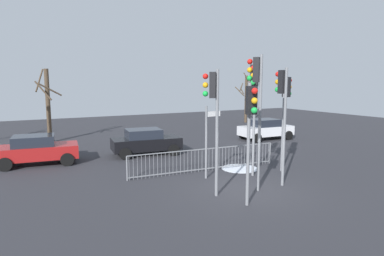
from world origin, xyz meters
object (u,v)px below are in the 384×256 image
(traffic_light_foreground_left, at_px, (286,101))
(traffic_light_mid_left, at_px, (282,100))
(traffic_light_rear_right, at_px, (251,117))
(car_white_near, at_px, (265,129))
(traffic_light_foreground_right, at_px, (257,93))
(car_black_far, at_px, (146,141))
(car_red_mid, at_px, (37,149))
(direction_sign_post, at_px, (207,138))
(traffic_light_mid_right, at_px, (254,94))
(traffic_light_rear_left, at_px, (213,104))
(bare_tree_left, at_px, (48,104))
(bare_tree_centre, at_px, (246,97))

(traffic_light_foreground_left, bearing_deg, traffic_light_mid_left, -61.05)
(traffic_light_rear_right, bearing_deg, car_white_near, -116.67)
(traffic_light_foreground_right, relative_size, car_black_far, 1.28)
(traffic_light_rear_right, distance_m, car_black_far, 9.41)
(traffic_light_foreground_left, relative_size, traffic_light_rear_right, 1.09)
(traffic_light_foreground_left, relative_size, car_red_mid, 1.11)
(traffic_light_rear_right, height_order, direction_sign_post, traffic_light_rear_right)
(traffic_light_foreground_left, distance_m, direction_sign_post, 4.11)
(traffic_light_mid_right, xyz_separation_m, car_white_near, (6.81, 7.07, -2.82))
(traffic_light_mid_left, bearing_deg, car_black_far, 102.31)
(car_black_far, bearing_deg, traffic_light_rear_left, -85.36)
(car_white_near, bearing_deg, car_red_mid, -175.32)
(car_black_far, xyz_separation_m, bare_tree_left, (-4.41, 6.77, 1.86))
(traffic_light_foreground_right, bearing_deg, bare_tree_centre, 12.67)
(car_red_mid, height_order, bare_tree_left, bare_tree_left)
(traffic_light_mid_right, distance_m, traffic_light_foreground_left, 1.95)
(traffic_light_mid_left, xyz_separation_m, car_red_mid, (-8.37, 8.21, -2.63))
(traffic_light_mid_right, xyz_separation_m, traffic_light_rear_right, (-2.36, -2.80, -0.61))
(car_black_far, bearing_deg, car_white_near, 11.27)
(bare_tree_left, bearing_deg, car_black_far, -56.91)
(bare_tree_left, bearing_deg, traffic_light_mid_right, -62.06)
(traffic_light_foreground_left, bearing_deg, bare_tree_left, -159.66)
(car_black_far, bearing_deg, traffic_light_foreground_right, -72.80)
(traffic_light_rear_left, distance_m, traffic_light_foreground_left, 4.96)
(direction_sign_post, distance_m, car_white_near, 10.80)
(car_red_mid, distance_m, bare_tree_left, 6.73)
(traffic_light_mid_right, xyz_separation_m, car_red_mid, (-8.12, 6.76, -2.82))
(direction_sign_post, bearing_deg, traffic_light_mid_left, -52.29)
(traffic_light_rear_left, distance_m, traffic_light_mid_right, 3.14)
(direction_sign_post, relative_size, car_white_near, 0.80)
(direction_sign_post, relative_size, car_black_far, 0.78)
(traffic_light_foreground_right, relative_size, bare_tree_left, 1.02)
(traffic_light_mid_left, bearing_deg, traffic_light_rear_right, -159.98)
(traffic_light_rear_left, relative_size, direction_sign_post, 1.46)
(car_red_mid, distance_m, bare_tree_centre, 21.98)
(traffic_light_rear_right, relative_size, bare_tree_centre, 0.77)
(traffic_light_rear_right, bearing_deg, bare_tree_centre, -110.90)
(direction_sign_post, height_order, car_red_mid, direction_sign_post)
(traffic_light_rear_left, distance_m, car_white_near, 13.03)
(traffic_light_foreground_right, xyz_separation_m, car_black_far, (-1.44, 7.88, -2.94))
(traffic_light_mid_left, relative_size, direction_sign_post, 1.50)
(traffic_light_foreground_right, distance_m, traffic_light_foreground_left, 3.46)
(car_black_far, bearing_deg, car_red_mid, -177.37)
(car_black_far, xyz_separation_m, car_white_near, (9.35, 0.72, 0.00))
(bare_tree_left, bearing_deg, car_red_mid, -100.38)
(traffic_light_mid_right, xyz_separation_m, bare_tree_left, (-6.96, 13.12, -0.96))
(traffic_light_mid_right, distance_m, traffic_light_rear_right, 3.71)
(traffic_light_rear_left, height_order, traffic_light_rear_right, traffic_light_rear_left)
(traffic_light_foreground_left, bearing_deg, traffic_light_rear_right, -69.77)
(bare_tree_left, bearing_deg, traffic_light_foreground_left, -55.74)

